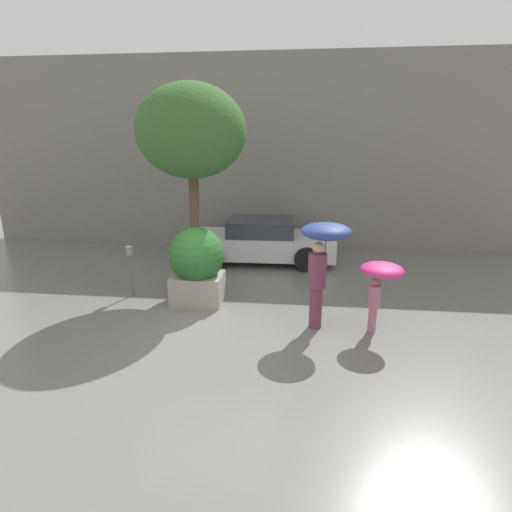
{
  "coord_description": "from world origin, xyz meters",
  "views": [
    {
      "loc": [
        1.64,
        -6.6,
        3.47
      ],
      "look_at": [
        0.72,
        1.6,
        1.05
      ],
      "focal_mm": 28.0,
      "sensor_mm": 36.0,
      "label": 1
    }
  ],
  "objects": [
    {
      "name": "parked_car_near",
      "position": [
        0.53,
        4.71,
        0.59
      ],
      "size": [
        4.25,
        2.05,
        1.25
      ],
      "rotation": [
        0.0,
        0.0,
        1.59
      ],
      "color": "silver",
      "rests_on": "ground"
    },
    {
      "name": "planter_box",
      "position": [
        -0.55,
        1.43,
        0.89
      ],
      "size": [
        1.2,
        1.2,
        1.68
      ],
      "color": "#9E9384",
      "rests_on": "ground"
    },
    {
      "name": "person_adult",
      "position": [
        2.07,
        0.51,
        1.54
      ],
      "size": [
        0.92,
        0.92,
        2.02
      ],
      "rotation": [
        0.0,
        0.0,
        0.52
      ],
      "color": "brown",
      "rests_on": "ground"
    },
    {
      "name": "street_tree",
      "position": [
        -0.8,
        2.36,
        3.61
      ],
      "size": [
        2.43,
        2.43,
        4.67
      ],
      "color": "brown",
      "rests_on": "ground"
    },
    {
      "name": "person_child",
      "position": [
        3.1,
        0.34,
        1.12
      ],
      "size": [
        0.76,
        0.76,
        1.36
      ],
      "rotation": [
        0.0,
        0.0,
        -0.63
      ],
      "color": "#B76684",
      "rests_on": "ground"
    },
    {
      "name": "ground_plane",
      "position": [
        0.0,
        0.0,
        0.0
      ],
      "size": [
        40.0,
        40.0,
        0.0
      ],
      "primitive_type": "plane",
      "color": "slate"
    },
    {
      "name": "building_facade",
      "position": [
        0.0,
        6.5,
        3.0
      ],
      "size": [
        18.0,
        0.3,
        6.0
      ],
      "color": "gray",
      "rests_on": "ground"
    },
    {
      "name": "parking_meter",
      "position": [
        -2.15,
        1.63,
        0.85
      ],
      "size": [
        0.14,
        0.14,
        1.17
      ],
      "color": "#595B60",
      "rests_on": "ground"
    }
  ]
}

